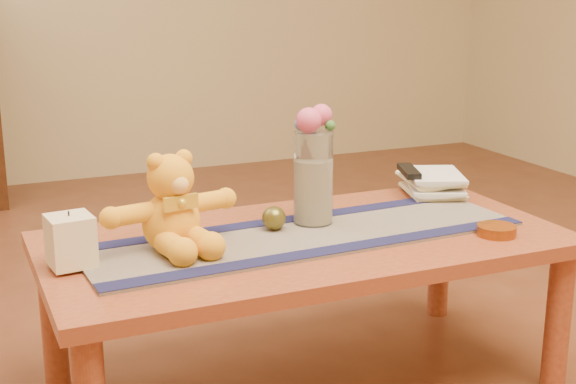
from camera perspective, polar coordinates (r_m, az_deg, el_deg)
name	(u,v)px	position (r m, az deg, el deg)	size (l,w,h in m)	color
coffee_table_top	(305,244)	(2.19, 1.20, -3.65)	(1.40, 0.70, 0.04)	maroon
table_leg_fr	(558,322)	(2.39, 18.50, -8.67)	(0.07, 0.07, 0.41)	maroon
table_leg_bl	(53,319)	(2.38, -16.23, -8.58)	(0.07, 0.07, 0.41)	maroon
table_leg_br	(440,257)	(2.81, 10.64, -4.55)	(0.07, 0.07, 0.41)	maroon
persian_runner	(306,236)	(2.18, 1.25, -3.10)	(1.20, 0.35, 0.01)	#1D163F
runner_border_near	(332,250)	(2.06, 3.11, -4.09)	(1.20, 0.06, 0.00)	#13143B
runner_border_far	(282,220)	(2.30, -0.41, -1.98)	(1.20, 0.06, 0.00)	#13143B
teddy_bear	(171,202)	(2.07, -8.28, -0.73)	(0.35, 0.29, 0.24)	orange
pillar_candle	(71,241)	(2.00, -15.08, -3.33)	(0.10, 0.10, 0.12)	beige
candle_wick	(69,213)	(1.98, -15.21, -1.47)	(0.00, 0.00, 0.01)	black
glass_vase	(313,178)	(2.25, 1.80, 1.01)	(0.11, 0.11, 0.26)	silver
potpourri_fill	(313,191)	(2.26, 1.79, 0.05)	(0.09, 0.09, 0.18)	beige
rose_left	(309,120)	(2.20, 1.47, 5.08)	(0.07, 0.07, 0.07)	#D14973
rose_right	(321,115)	(2.23, 2.36, 5.47)	(0.06, 0.06, 0.06)	#D14973
blue_flower_back	(312,120)	(2.25, 1.68, 5.13)	(0.04, 0.04, 0.04)	#5474B8
blue_flower_side	(301,124)	(2.22, 0.91, 4.80)	(0.04, 0.04, 0.04)	#5474B8
leaf_sprig	(330,126)	(2.22, 2.99, 4.70)	(0.03, 0.03, 0.03)	#33662D
bronze_ball	(274,218)	(2.21, -1.00, -1.86)	(0.07, 0.07, 0.07)	brown
book_bottom	(407,193)	(2.61, 8.42, -0.07)	(0.17, 0.22, 0.02)	#F7EEBF
book_lower	(409,187)	(2.60, 8.56, 0.32)	(0.16, 0.22, 0.02)	#F7EEBF
book_upper	(406,181)	(2.60, 8.31, 0.76)	(0.17, 0.22, 0.02)	#F7EEBF
book_top	(409,176)	(2.60, 8.56, 1.14)	(0.16, 0.22, 0.02)	#F7EEBF
tv_remote	(409,171)	(2.58, 8.53, 1.47)	(0.04, 0.16, 0.02)	black
amber_dish	(496,230)	(2.26, 14.49, -2.64)	(0.11, 0.11, 0.03)	#BF5914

